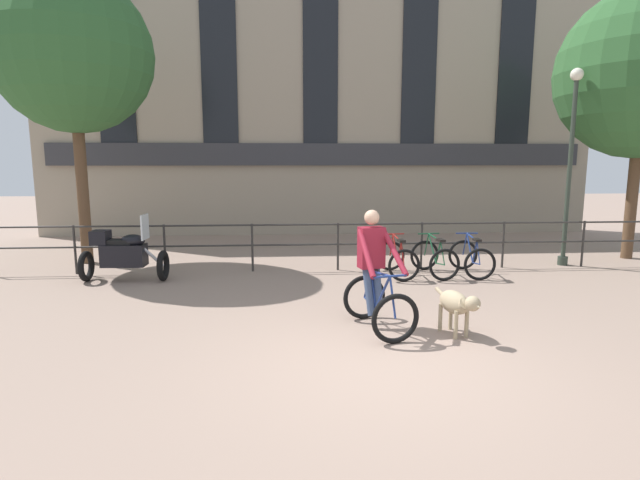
{
  "coord_description": "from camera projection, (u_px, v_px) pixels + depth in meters",
  "views": [
    {
      "loc": [
        -1.15,
        -5.57,
        2.39
      ],
      "look_at": [
        -0.56,
        2.86,
        1.05
      ],
      "focal_mm": 28.0,
      "sensor_mm": 36.0,
      "label": 1
    }
  ],
  "objects": [
    {
      "name": "parked_motorcycle",
      "position": [
        123.0,
        254.0,
        9.96
      ],
      "size": [
        1.67,
        0.68,
        1.35
      ],
      "rotation": [
        0.0,
        0.0,
        1.53
      ],
      "color": "black",
      "rests_on": "ground_plane"
    },
    {
      "name": "cyclist_with_bike",
      "position": [
        375.0,
        276.0,
        7.14
      ],
      "size": [
        0.92,
        1.29,
        1.7
      ],
      "rotation": [
        0.0,
        0.0,
        0.22
      ],
      "color": "black",
      "rests_on": "ground_plane"
    },
    {
      "name": "tree_canalside_left",
      "position": [
        73.0,
        54.0,
        11.11
      ],
      "size": [
        3.52,
        3.52,
        6.53
      ],
      "color": "brown",
      "rests_on": "ground_plane"
    },
    {
      "name": "parked_bicycle_mid_right",
      "position": [
        471.0,
        258.0,
        10.56
      ],
      "size": [
        0.69,
        1.13,
        0.86
      ],
      "rotation": [
        0.0,
        0.0,
        3.11
      ],
      "color": "black",
      "rests_on": "ground_plane"
    },
    {
      "name": "dog",
      "position": [
        457.0,
        304.0,
        6.84
      ],
      "size": [
        0.43,
        0.97,
        0.65
      ],
      "rotation": [
        0.0,
        0.0,
        0.3
      ],
      "color": "tan",
      "rests_on": "ground_plane"
    },
    {
      "name": "building_facade",
      "position": [
        320.0,
        94.0,
        16.06
      ],
      "size": [
        18.0,
        0.72,
        9.07
      ],
      "color": "gray",
      "rests_on": "ground_plane"
    },
    {
      "name": "parked_bicycle_mid_left",
      "position": [
        434.0,
        259.0,
        10.5
      ],
      "size": [
        0.78,
        1.18,
        0.86
      ],
      "rotation": [
        0.0,
        0.0,
        3.25
      ],
      "color": "black",
      "rests_on": "ground_plane"
    },
    {
      "name": "ground_plane",
      "position": [
        383.0,
        364.0,
        5.94
      ],
      "size": [
        60.0,
        60.0,
        0.0
      ],
      "primitive_type": "plane",
      "color": "gray"
    },
    {
      "name": "parked_bicycle_near_lamp",
      "position": [
        397.0,
        259.0,
        10.45
      ],
      "size": [
        0.72,
        1.15,
        0.86
      ],
      "rotation": [
        0.0,
        0.0,
        3.2
      ],
      "color": "black",
      "rests_on": "ground_plane"
    },
    {
      "name": "canal_railing",
      "position": [
        338.0,
        238.0,
        10.96
      ],
      "size": [
        15.05,
        0.05,
        1.05
      ],
      "color": "#2D2B28",
      "rests_on": "ground_plane"
    },
    {
      "name": "street_lamp",
      "position": [
        571.0,
        157.0,
        11.22
      ],
      "size": [
        0.28,
        0.28,
        4.41
      ],
      "color": "#2D382D",
      "rests_on": "ground_plane"
    }
  ]
}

